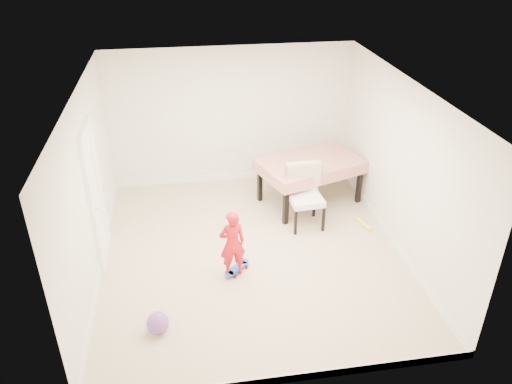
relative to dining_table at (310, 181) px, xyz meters
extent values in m
plane|color=tan|center=(-1.26, -1.41, -0.41)|extent=(5.00, 5.00, 0.00)
cube|color=white|center=(-1.26, -1.41, 2.17)|extent=(4.50, 5.00, 0.04)
cube|color=silver|center=(-1.26, 1.07, 0.89)|extent=(4.50, 0.04, 2.60)
cube|color=silver|center=(-1.26, -3.89, 0.89)|extent=(4.50, 0.04, 2.60)
cube|color=silver|center=(-3.49, -1.41, 0.89)|extent=(0.04, 5.00, 2.60)
cube|color=silver|center=(0.97, -1.41, 0.89)|extent=(0.04, 5.00, 2.60)
cube|color=white|center=(-3.49, -1.11, 0.62)|extent=(0.11, 0.94, 2.11)
cube|color=white|center=(-1.26, 1.08, -0.35)|extent=(4.50, 0.02, 0.12)
cube|color=white|center=(-1.26, -3.90, -0.35)|extent=(4.50, 0.02, 0.12)
cube|color=white|center=(-3.50, -1.41, -0.35)|extent=(0.02, 5.00, 0.12)
cube|color=white|center=(0.98, -1.41, -0.35)|extent=(0.02, 5.00, 0.12)
imported|color=red|center=(-1.61, -1.91, 0.11)|extent=(0.41, 0.30, 1.03)
sphere|color=purple|center=(-2.67, -2.88, -0.27)|extent=(0.28, 0.28, 0.28)
cylinder|color=#F7F41A|center=(0.71, -0.95, -0.38)|extent=(0.14, 0.40, 0.06)
camera|label=1|loc=(-2.19, -7.63, 4.15)|focal=35.00mm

